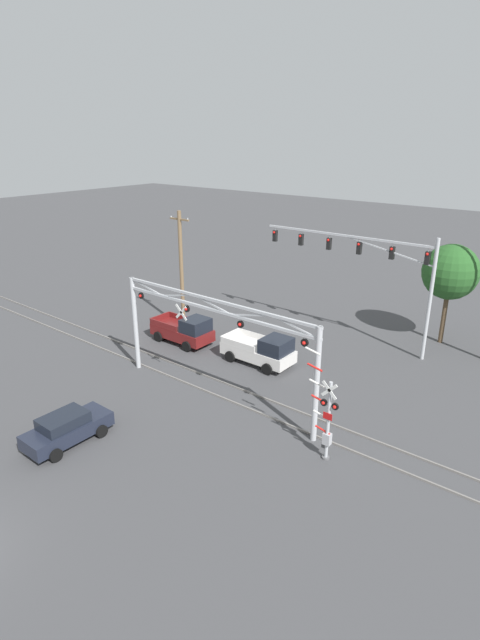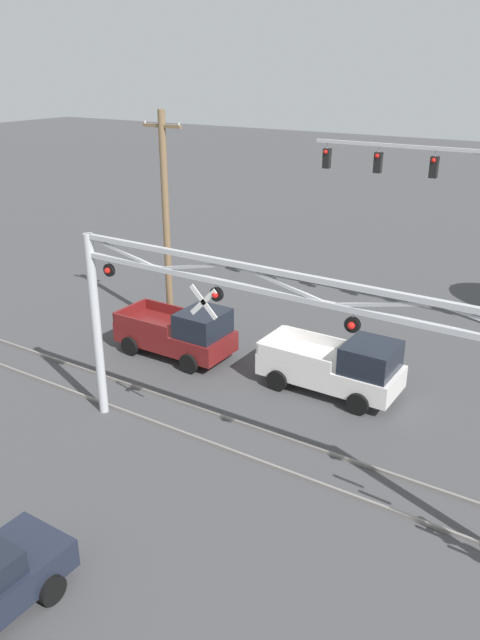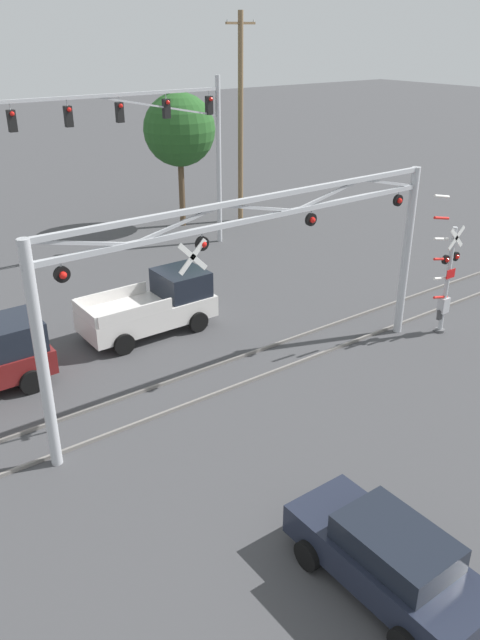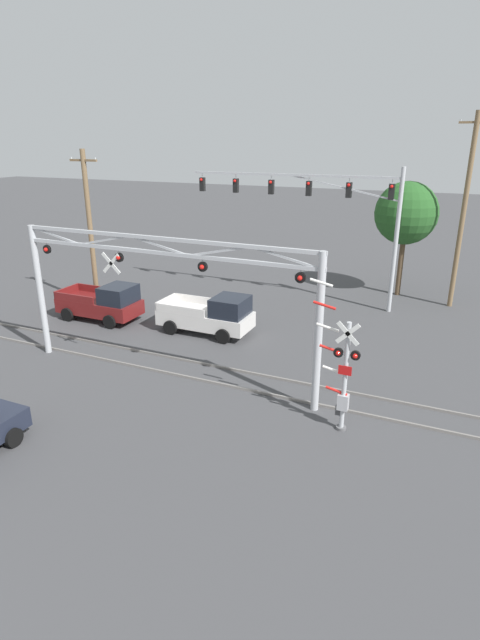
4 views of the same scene
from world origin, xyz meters
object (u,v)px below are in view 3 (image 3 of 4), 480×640
(traffic_signal_span, at_px, (150,131))
(background_tree_beyond_span, at_px, (179,130))
(pickup_truck_lead, at_px, (156,305))
(sedan_waiting, at_px, (388,558))
(crossing_signal_mast, at_px, (446,282))
(utility_pole_right, at_px, (241,119))
(crossing_gantry, at_px, (259,263))

(traffic_signal_span, height_order, background_tree_beyond_span, traffic_signal_span)
(pickup_truck_lead, distance_m, background_tree_beyond_span, 14.02)
(traffic_signal_span, relative_size, sedan_waiting, 3.03)
(crossing_signal_mast, relative_size, traffic_signal_span, 0.41)
(background_tree_beyond_span, bearing_deg, crossing_signal_mast, -88.91)
(pickup_truck_lead, height_order, background_tree_beyond_span, background_tree_beyond_span)
(crossing_signal_mast, xyz_separation_m, utility_pole_right, (2.85, 15.99, 3.61))
(traffic_signal_span, bearing_deg, background_tree_beyond_span, 44.64)
(crossing_gantry, height_order, traffic_signal_span, traffic_signal_span)
(crossing_gantry, xyz_separation_m, background_tree_beyond_span, (7.23, 16.16, 1.13))
(crossing_gantry, height_order, crossing_signal_mast, crossing_gantry)
(pickup_truck_lead, bearing_deg, background_tree_beyond_span, 54.42)
(sedan_waiting, distance_m, background_tree_beyond_span, 26.06)
(pickup_truck_lead, relative_size, sedan_waiting, 1.15)
(sedan_waiting, height_order, utility_pole_right, utility_pole_right)
(crossing_signal_mast, bearing_deg, background_tree_beyond_span, 91.09)
(crossing_signal_mast, distance_m, utility_pole_right, 16.63)
(crossing_gantry, distance_m, background_tree_beyond_span, 17.74)
(crossing_gantry, xyz_separation_m, sedan_waiting, (-2.67, -7.56, -3.22))
(crossing_gantry, relative_size, traffic_signal_span, 1.04)
(traffic_signal_span, bearing_deg, sedan_waiting, -107.21)
(utility_pole_right, xyz_separation_m, background_tree_beyond_span, (-3.17, 1.11, -0.42))
(utility_pole_right, distance_m, background_tree_beyond_span, 3.39)
(crossing_gantry, bearing_deg, utility_pole_right, 55.35)
(utility_pole_right, bearing_deg, sedan_waiting, -120.04)
(crossing_gantry, distance_m, pickup_truck_lead, 6.11)
(sedan_waiting, distance_m, utility_pole_right, 26.54)
(sedan_waiting, height_order, background_tree_beyond_span, background_tree_beyond_span)
(pickup_truck_lead, xyz_separation_m, sedan_waiting, (-2.11, -12.83, -0.18))
(traffic_signal_span, height_order, pickup_truck_lead, traffic_signal_span)
(crossing_gantry, bearing_deg, crossing_signal_mast, -7.09)
(pickup_truck_lead, distance_m, sedan_waiting, 13.00)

